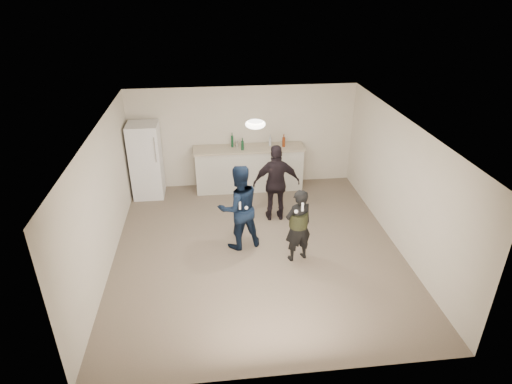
{
  "coord_description": "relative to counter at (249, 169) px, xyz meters",
  "views": [
    {
      "loc": [
        -0.82,
        -6.94,
        4.82
      ],
      "look_at": [
        0.0,
        0.2,
        1.15
      ],
      "focal_mm": 30.0,
      "sensor_mm": 36.0,
      "label": 1
    }
  ],
  "objects": [
    {
      "name": "nunchuk_man",
      "position": [
        -0.32,
        -2.75,
        0.45
      ],
      "size": [
        0.07,
        0.07,
        0.07
      ],
      "primitive_type": "sphere",
      "color": "white",
      "rests_on": "man"
    },
    {
      "name": "man",
      "position": [
        -0.44,
        -2.5,
        0.33
      ],
      "size": [
        0.98,
        0.85,
        1.71
      ],
      "primitive_type": "imported",
      "rotation": [
        0.0,
        0.0,
        3.42
      ],
      "color": "#0F2341",
      "rests_on": "floor"
    },
    {
      "name": "camo_shorts",
      "position": [
        0.6,
        -3.07,
        0.32
      ],
      "size": [
        0.34,
        0.34,
        0.28
      ],
      "primitive_type": "cylinder",
      "color": "#2C3417",
      "rests_on": "woman"
    },
    {
      "name": "ceiling",
      "position": [
        -0.11,
        -2.67,
        1.98
      ],
      "size": [
        6.0,
        6.0,
        0.0
      ],
      "primitive_type": "plane",
      "rotation": [
        3.14,
        0.0,
        0.0
      ],
      "color": "silver",
      "rests_on": "wall_back"
    },
    {
      "name": "spectator",
      "position": [
        0.43,
        -1.54,
        0.33
      ],
      "size": [
        1.01,
        0.43,
        1.71
      ],
      "primitive_type": "imported",
      "rotation": [
        0.0,
        0.0,
        3.12
      ],
      "color": "black",
      "rests_on": "floor"
    },
    {
      "name": "counter_top",
      "position": [
        0.0,
        0.0,
        0.55
      ],
      "size": [
        2.68,
        0.64,
        0.04
      ],
      "primitive_type": "cube",
      "color": "#B8AC8E",
      "rests_on": "counter"
    },
    {
      "name": "fridge_handle",
      "position": [
        -2.17,
        -0.44,
        0.78
      ],
      "size": [
        0.02,
        0.02,
        0.6
      ],
      "primitive_type": "cylinder",
      "color": "silver",
      "rests_on": "fridge"
    },
    {
      "name": "shaker",
      "position": [
        -0.28,
        0.08,
        0.65
      ],
      "size": [
        0.08,
        0.08,
        0.17
      ],
      "primitive_type": "cylinder",
      "color": "silver",
      "rests_on": "counter_top"
    },
    {
      "name": "fridge",
      "position": [
        -2.45,
        -0.07,
        0.38
      ],
      "size": [
        0.7,
        0.7,
        1.8
      ],
      "primitive_type": "cube",
      "color": "white",
      "rests_on": "floor"
    },
    {
      "name": "nunchuk_woman",
      "position": [
        0.5,
        -3.29,
        0.62
      ],
      "size": [
        0.07,
        0.07,
        0.07
      ],
      "primitive_type": "sphere",
      "color": "white",
      "rests_on": "woman"
    },
    {
      "name": "wall_back",
      "position": [
        -0.11,
        0.33,
        0.72
      ],
      "size": [
        6.0,
        0.0,
        6.0
      ],
      "primitive_type": "plane",
      "rotation": [
        1.57,
        0.0,
        0.0
      ],
      "color": "beige",
      "rests_on": "floor"
    },
    {
      "name": "wall_left",
      "position": [
        -2.86,
        -2.67,
        0.72
      ],
      "size": [
        0.0,
        6.0,
        6.0
      ],
      "primitive_type": "plane",
      "rotation": [
        1.57,
        0.0,
        1.57
      ],
      "color": "beige",
      "rests_on": "floor"
    },
    {
      "name": "wall_front",
      "position": [
        -0.11,
        -5.67,
        0.72
      ],
      "size": [
        6.0,
        0.0,
        6.0
      ],
      "primitive_type": "plane",
      "rotation": [
        -1.57,
        0.0,
        0.0
      ],
      "color": "beige",
      "rests_on": "floor"
    },
    {
      "name": "remote_man",
      "position": [
        -0.44,
        -2.78,
        0.53
      ],
      "size": [
        0.04,
        0.04,
        0.15
      ],
      "primitive_type": "cube",
      "color": "white",
      "rests_on": "man"
    },
    {
      "name": "ceiling_dome",
      "position": [
        -0.11,
        -2.37,
        1.93
      ],
      "size": [
        0.36,
        0.36,
        0.16
      ],
      "primitive_type": "ellipsoid",
      "color": "white",
      "rests_on": "ceiling"
    },
    {
      "name": "remote_woman",
      "position": [
        0.6,
        -3.32,
        0.72
      ],
      "size": [
        0.04,
        0.04,
        0.15
      ],
      "primitive_type": "cube",
      "color": "white",
      "rests_on": "woman"
    },
    {
      "name": "wall_right",
      "position": [
        2.64,
        -2.67,
        0.72
      ],
      "size": [
        0.0,
        6.0,
        6.0
      ],
      "primitive_type": "plane",
      "rotation": [
        1.57,
        0.0,
        -1.57
      ],
      "color": "beige",
      "rests_on": "floor"
    },
    {
      "name": "bottle_cluster",
      "position": [
        0.22,
        0.01,
        0.68
      ],
      "size": [
        1.3,
        0.28,
        0.28
      ],
      "color": "#124124",
      "rests_on": "counter_top"
    },
    {
      "name": "floor",
      "position": [
        -0.11,
        -2.67,
        -0.53
      ],
      "size": [
        6.0,
        6.0,
        0.0
      ],
      "primitive_type": "plane",
      "color": "#6B5B4C",
      "rests_on": "ground"
    },
    {
      "name": "counter",
      "position": [
        0.0,
        0.0,
        0.0
      ],
      "size": [
        2.6,
        0.56,
        1.05
      ],
      "primitive_type": "cube",
      "color": "beige",
      "rests_on": "floor"
    },
    {
      "name": "woman",
      "position": [
        0.6,
        -3.07,
        0.2
      ],
      "size": [
        0.61,
        0.49,
        1.45
      ],
      "primitive_type": "imported",
      "rotation": [
        0.0,
        0.0,
        3.45
      ],
      "color": "black",
      "rests_on": "floor"
    }
  ]
}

